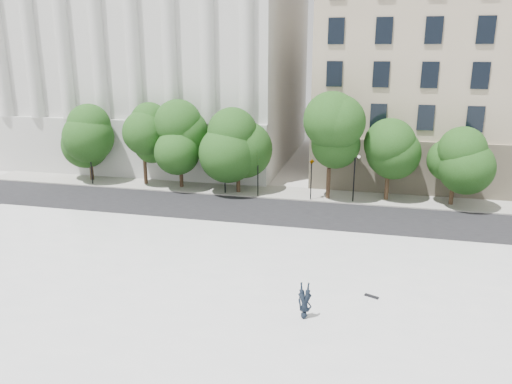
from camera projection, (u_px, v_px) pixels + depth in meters
ground at (193, 332)px, 23.50m from camera, size 160.00×160.00×0.00m
plaza at (213, 298)px, 26.24m from camera, size 44.00×22.00×0.45m
street at (271, 214)px, 40.32m from camera, size 60.00×8.00×0.02m
far_sidewalk at (284, 193)px, 45.91m from camera, size 60.00×4.00×0.12m
building_west at (168, 48)px, 59.76m from camera, size 31.50×27.65×25.60m
building_east at (498, 65)px, 52.34m from camera, size 36.00×26.15×23.00m
traffic_light_west at (258, 156)px, 43.76m from camera, size 0.45×1.87×4.25m
traffic_light_east at (312, 159)px, 42.72m from camera, size 0.65×1.82×4.22m
person_lying at (304, 313)px, 23.80m from camera, size 0.74×1.86×0.50m
skateboard at (372, 296)px, 25.86m from camera, size 0.77×0.47×0.08m
street_trees at (252, 142)px, 44.93m from camera, size 38.38×5.28×7.33m
lamp_posts at (284, 166)px, 43.76m from camera, size 38.81×0.28×4.54m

